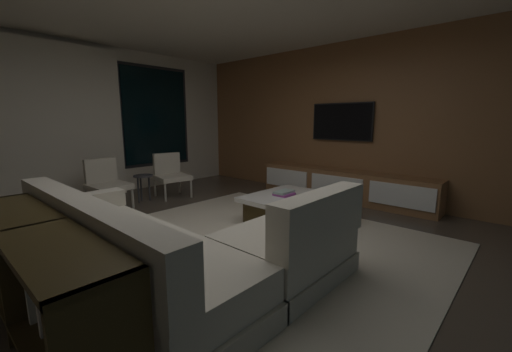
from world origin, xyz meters
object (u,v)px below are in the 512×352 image
(console_table_behind_couch, at_px, (38,273))
(sectional_couch, at_px, (175,253))
(book_stack_on_coffee_table, at_px, (284,193))
(coffee_table, at_px, (295,209))
(side_stool, at_px, (143,180))
(media_console, at_px, (344,186))
(mounted_tv, at_px, (342,122))
(accent_chair_by_curtain, at_px, (106,181))
(accent_chair_near_window, at_px, (170,173))

(console_table_behind_couch, bearing_deg, sectional_couch, -8.26)
(book_stack_on_coffee_table, height_order, console_table_behind_couch, console_table_behind_couch)
(coffee_table, height_order, side_stool, side_stool)
(coffee_table, relative_size, media_console, 0.37)
(sectional_couch, xyz_separation_m, mounted_tv, (3.77, 0.47, 1.06))
(side_stool, xyz_separation_m, media_console, (2.37, -2.51, -0.12))
(sectional_couch, relative_size, media_console, 0.81)
(sectional_couch, bearing_deg, side_stool, 66.44)
(console_table_behind_couch, bearing_deg, media_console, 1.84)
(book_stack_on_coffee_table, bearing_deg, side_stool, 108.02)
(sectional_couch, height_order, coffee_table, sectional_couch)
(media_console, xyz_separation_m, mounted_tv, (0.18, 0.20, 1.10))
(accent_chair_by_curtain, bearing_deg, accent_chair_near_window, -2.68)
(coffee_table, distance_m, mounted_tv, 2.11)
(sectional_couch, relative_size, accent_chair_near_window, 3.21)
(accent_chair_near_window, bearing_deg, sectional_couch, -122.14)
(side_stool, relative_size, console_table_behind_couch, 0.22)
(side_stool, bearing_deg, media_console, -46.62)
(sectional_couch, bearing_deg, mounted_tv, 7.18)
(media_console, height_order, mounted_tv, mounted_tv)
(accent_chair_by_curtain, xyz_separation_m, media_console, (2.96, -2.56, -0.18))
(media_console, height_order, console_table_behind_couch, console_table_behind_couch)
(accent_chair_near_window, xyz_separation_m, console_table_behind_couch, (-2.66, -2.65, -0.02))
(book_stack_on_coffee_table, xyz_separation_m, mounted_tv, (1.77, 0.09, 0.96))
(accent_chair_by_curtain, bearing_deg, console_table_behind_couch, -119.61)
(side_stool, bearing_deg, console_table_behind_couch, -128.73)
(coffee_table, bearing_deg, mounted_tv, 8.45)
(side_stool, bearing_deg, coffee_table, -72.44)
(side_stool, xyz_separation_m, mounted_tv, (2.55, -2.31, 0.98))
(accent_chair_near_window, relative_size, media_console, 0.25)
(coffee_table, relative_size, console_table_behind_couch, 0.55)
(sectional_couch, distance_m, media_console, 3.60)
(accent_chair_near_window, bearing_deg, side_stool, 179.59)
(accent_chair_by_curtain, bearing_deg, coffee_table, -61.78)
(coffee_table, relative_size, accent_chair_by_curtain, 1.49)
(book_stack_on_coffee_table, relative_size, mounted_tv, 0.25)
(console_table_behind_couch, bearing_deg, accent_chair_by_curtain, 60.39)
(side_stool, height_order, mounted_tv, mounted_tv)
(coffee_table, relative_size, book_stack_on_coffee_table, 4.09)
(book_stack_on_coffee_table, xyz_separation_m, accent_chair_near_window, (-0.25, 2.40, 0.04))
(side_stool, height_order, media_console, media_console)
(sectional_couch, bearing_deg, console_table_behind_couch, 171.74)
(book_stack_on_coffee_table, xyz_separation_m, side_stool, (-0.78, 2.40, -0.02))
(mounted_tv, bearing_deg, accent_chair_by_curtain, 143.11)
(accent_chair_by_curtain, relative_size, mounted_tv, 0.70)
(accent_chair_by_curtain, distance_m, mounted_tv, 4.04)
(sectional_couch, distance_m, console_table_behind_couch, 0.93)
(accent_chair_near_window, height_order, accent_chair_by_curtain, same)
(media_console, bearing_deg, mounted_tv, 47.55)
(book_stack_on_coffee_table, xyz_separation_m, console_table_behind_couch, (-2.91, -0.25, 0.03))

